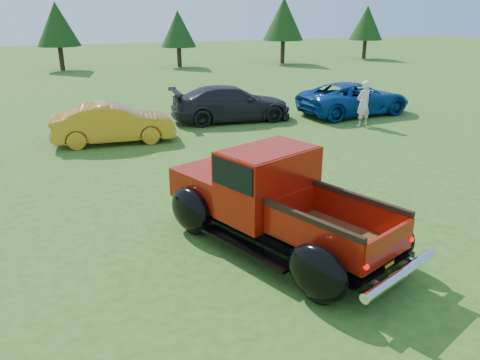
{
  "coord_description": "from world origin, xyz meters",
  "views": [
    {
      "loc": [
        -2.91,
        -8.35,
        4.48
      ],
      "look_at": [
        0.25,
        0.2,
        1.14
      ],
      "focal_mm": 35.0,
      "sensor_mm": 36.0,
      "label": 1
    }
  ],
  "objects_px": {
    "show_car_blue": "(354,99)",
    "spectator": "(363,104)",
    "show_car_yellow": "(114,123)",
    "tree_mid_right": "(178,29)",
    "tree_far_east": "(367,23)",
    "pickup_truck": "(267,198)",
    "show_car_grey": "(231,103)",
    "tree_mid_left": "(57,24)",
    "tree_east": "(284,19)"
  },
  "relations": [
    {
      "from": "tree_east",
      "to": "show_car_blue",
      "type": "xyz_separation_m",
      "value": [
        -5.89,
        -20.08,
        -2.94
      ]
    },
    {
      "from": "tree_far_east",
      "to": "spectator",
      "type": "height_order",
      "value": "tree_far_east"
    },
    {
      "from": "tree_far_east",
      "to": "show_car_blue",
      "type": "bearing_deg",
      "value": -125.24
    },
    {
      "from": "show_car_grey",
      "to": "tree_mid_left",
      "type": "bearing_deg",
      "value": 21.57
    },
    {
      "from": "pickup_truck",
      "to": "tree_mid_left",
      "type": "bearing_deg",
      "value": 74.45
    },
    {
      "from": "tree_mid_right",
      "to": "spectator",
      "type": "xyz_separation_m",
      "value": [
        2.2,
        -22.58,
        -2.06
      ]
    },
    {
      "from": "tree_far_east",
      "to": "pickup_truck",
      "type": "height_order",
      "value": "tree_far_east"
    },
    {
      "from": "tree_mid_left",
      "to": "show_car_blue",
      "type": "distance_m",
      "value": 24.89
    },
    {
      "from": "tree_far_east",
      "to": "show_car_grey",
      "type": "distance_m",
      "value": 28.97
    },
    {
      "from": "tree_far_east",
      "to": "show_car_blue",
      "type": "distance_m",
      "value": 25.93
    },
    {
      "from": "pickup_truck",
      "to": "show_car_grey",
      "type": "xyz_separation_m",
      "value": [
        2.93,
        10.57,
        -0.19
      ]
    },
    {
      "from": "tree_east",
      "to": "spectator",
      "type": "relative_size",
      "value": 2.97
    },
    {
      "from": "show_car_blue",
      "to": "spectator",
      "type": "xyz_separation_m",
      "value": [
        -0.91,
        -2.0,
        0.2
      ]
    },
    {
      "from": "tree_mid_left",
      "to": "tree_far_east",
      "type": "height_order",
      "value": "tree_mid_left"
    },
    {
      "from": "tree_east",
      "to": "tree_far_east",
      "type": "relative_size",
      "value": 1.12
    },
    {
      "from": "tree_east",
      "to": "show_car_yellow",
      "type": "xyz_separation_m",
      "value": [
        -16.5,
        -21.18,
        -2.96
      ]
    },
    {
      "from": "pickup_truck",
      "to": "show_car_blue",
      "type": "relative_size",
      "value": 1.08
    },
    {
      "from": "show_car_yellow",
      "to": "tree_mid_right",
      "type": "bearing_deg",
      "value": -15.46
    },
    {
      "from": "show_car_grey",
      "to": "spectator",
      "type": "height_order",
      "value": "spectator"
    },
    {
      "from": "tree_east",
      "to": "show_car_yellow",
      "type": "height_order",
      "value": "tree_east"
    },
    {
      "from": "tree_far_east",
      "to": "show_car_grey",
      "type": "bearing_deg",
      "value": -135.16
    },
    {
      "from": "tree_mid_right",
      "to": "pickup_truck",
      "type": "height_order",
      "value": "tree_mid_right"
    },
    {
      "from": "tree_mid_right",
      "to": "pickup_truck",
      "type": "xyz_separation_m",
      "value": [
        -5.4,
        -30.42,
        -2.05
      ]
    },
    {
      "from": "show_car_yellow",
      "to": "spectator",
      "type": "xyz_separation_m",
      "value": [
        9.7,
        -0.9,
        0.22
      ]
    },
    {
      "from": "spectator",
      "to": "pickup_truck",
      "type": "bearing_deg",
      "value": 34.67
    },
    {
      "from": "show_car_blue",
      "to": "tree_far_east",
      "type": "bearing_deg",
      "value": -40.86
    },
    {
      "from": "tree_mid_left",
      "to": "tree_east",
      "type": "height_order",
      "value": "tree_east"
    },
    {
      "from": "tree_east",
      "to": "show_car_blue",
      "type": "distance_m",
      "value": 21.13
    },
    {
      "from": "tree_far_east",
      "to": "tree_east",
      "type": "bearing_deg",
      "value": -173.66
    },
    {
      "from": "tree_mid_left",
      "to": "tree_east",
      "type": "distance_m",
      "value": 18.06
    },
    {
      "from": "tree_mid_right",
      "to": "tree_east",
      "type": "relative_size",
      "value": 0.81
    },
    {
      "from": "show_car_yellow",
      "to": "spectator",
      "type": "relative_size",
      "value": 2.3
    },
    {
      "from": "tree_mid_left",
      "to": "show_car_yellow",
      "type": "distance_m",
      "value": 22.89
    },
    {
      "from": "show_car_yellow",
      "to": "show_car_blue",
      "type": "height_order",
      "value": "show_car_blue"
    },
    {
      "from": "tree_east",
      "to": "show_car_blue",
      "type": "relative_size",
      "value": 1.05
    },
    {
      "from": "show_car_yellow",
      "to": "show_car_blue",
      "type": "bearing_deg",
      "value": -80.44
    },
    {
      "from": "tree_far_east",
      "to": "tree_mid_right",
      "type": "bearing_deg",
      "value": -178.41
    },
    {
      "from": "show_car_blue",
      "to": "spectator",
      "type": "bearing_deg",
      "value": 150.05
    },
    {
      "from": "tree_far_east",
      "to": "pickup_truck",
      "type": "bearing_deg",
      "value": -127.11
    },
    {
      "from": "tree_east",
      "to": "tree_far_east",
      "type": "height_order",
      "value": "tree_east"
    },
    {
      "from": "pickup_truck",
      "to": "tree_mid_right",
      "type": "bearing_deg",
      "value": 57.85
    },
    {
      "from": "show_car_grey",
      "to": "spectator",
      "type": "xyz_separation_m",
      "value": [
        4.67,
        -2.73,
        0.18
      ]
    },
    {
      "from": "show_car_grey",
      "to": "tree_mid_right",
      "type": "bearing_deg",
      "value": -2.91
    },
    {
      "from": "spectator",
      "to": "tree_far_east",
      "type": "bearing_deg",
      "value": -135.63
    },
    {
      "from": "pickup_truck",
      "to": "tree_east",
      "type": "bearing_deg",
      "value": 42.22
    },
    {
      "from": "tree_mid_right",
      "to": "tree_mid_left",
      "type": "bearing_deg",
      "value": 173.66
    },
    {
      "from": "tree_mid_left",
      "to": "tree_mid_right",
      "type": "xyz_separation_m",
      "value": [
        9.0,
        -1.0,
        -0.41
      ]
    },
    {
      "from": "show_car_blue",
      "to": "spectator",
      "type": "distance_m",
      "value": 2.21
    },
    {
      "from": "tree_far_east",
      "to": "show_car_blue",
      "type": "relative_size",
      "value": 0.93
    },
    {
      "from": "show_car_yellow",
      "to": "show_car_grey",
      "type": "xyz_separation_m",
      "value": [
        5.03,
        1.83,
        0.04
      ]
    }
  ]
}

